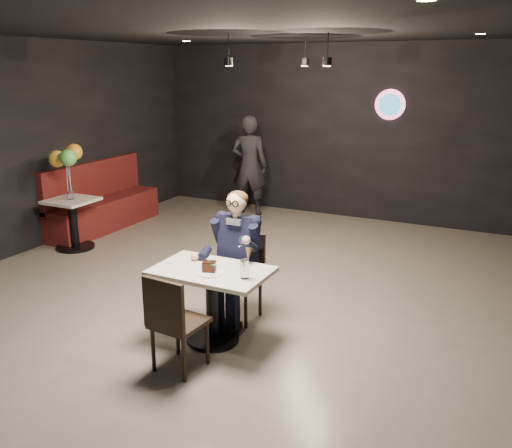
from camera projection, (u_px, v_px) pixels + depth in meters
The scene contains 17 objects.
floor at pixel (214, 311), 6.00m from camera, with size 9.00×9.00×0.00m, color slate.
wall_sign at pixel (390, 105), 8.95m from camera, with size 0.50×0.06×0.50m, color pink, non-canonical shape.
pendant_lights at pixel (288, 44), 6.92m from camera, with size 1.40×1.20×0.36m, color black.
main_table at pixel (212, 305), 5.24m from camera, with size 1.10×0.70×0.75m, color white.
chair_far at pixel (239, 278), 5.69m from camera, with size 0.42×0.46×0.92m, color black.
chair_near at pixel (179, 321), 4.74m from camera, with size 0.42×0.46×0.92m, color black.
seated_man at pixel (238, 255), 5.62m from camera, with size 0.60×0.80×1.44m, color black.
dessert_plate at pixel (210, 273), 5.02m from camera, with size 0.23×0.23×0.01m, color white.
cake_slice at pixel (209, 267), 5.05m from camera, with size 0.12×0.10×0.08m, color black.
mint_leaf at pixel (213, 265), 5.00m from camera, with size 0.07×0.04×0.01m, color #2B853D.
sundae_glass at pixel (245, 269), 4.89m from camera, with size 0.08×0.08×0.18m, color silver.
wafer_cone at pixel (249, 254), 4.82m from camera, with size 0.06×0.06×0.12m, color tan.
booth_bench at pixel (103, 196), 8.91m from camera, with size 0.55×2.21×1.11m, color #3F0D0F.
side_table at pixel (73, 222), 7.97m from camera, with size 0.64×0.64×0.79m, color white.
balloon_vase at pixel (71, 194), 7.85m from camera, with size 0.09×0.09×0.14m, color silver.
balloon_bunch at pixel (68, 164), 7.72m from camera, with size 0.44×0.44×0.72m, color gold.
passerby at pixel (249, 166), 9.70m from camera, with size 0.66×0.43×1.80m, color black.
Camera 1 is at (2.84, -4.72, 2.59)m, focal length 38.00 mm.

